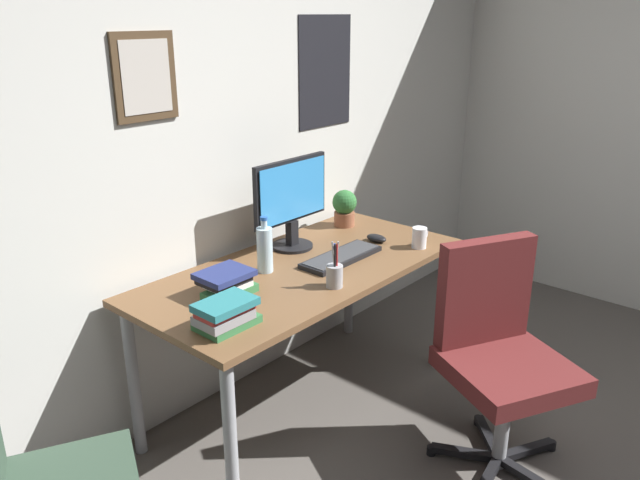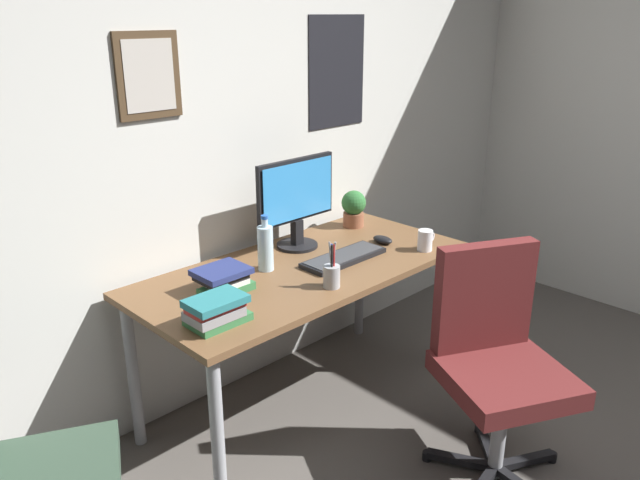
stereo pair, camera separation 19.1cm
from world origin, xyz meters
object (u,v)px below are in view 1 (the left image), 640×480
object	(u,v)px
water_bottle	(265,249)
pen_cup	(335,275)
computer_mouse	(376,238)
potted_plant	(344,207)
monitor	(291,200)
office_chair	(498,347)
coffee_mug_near	(420,237)
book_stack_left	(227,282)
book_stack_right	(225,314)
keyboard	(341,257)

from	to	relation	value
water_bottle	pen_cup	xyz separation A→B (m)	(0.07, -0.34, -0.05)
computer_mouse	potted_plant	bearing A→B (deg)	72.10
monitor	pen_cup	distance (m)	0.54
monitor	pen_cup	size ratio (longest dim) A/B	2.30
office_chair	potted_plant	size ratio (longest dim) A/B	4.87
coffee_mug_near	book_stack_left	world-z (taller)	same
pen_cup	book_stack_right	size ratio (longest dim) A/B	0.87
water_bottle	pen_cup	size ratio (longest dim) A/B	1.26
book_stack_right	keyboard	bearing A→B (deg)	7.80
coffee_mug_near	potted_plant	xyz separation A→B (m)	(0.02, 0.48, 0.05)
book_stack_left	coffee_mug_near	bearing A→B (deg)	-16.54
coffee_mug_near	potted_plant	world-z (taller)	potted_plant
keyboard	book_stack_right	distance (m)	0.80
monitor	book_stack_right	xyz separation A→B (m)	(-0.76, -0.39, -0.19)
keyboard	potted_plant	xyz separation A→B (m)	(0.39, 0.30, 0.09)
coffee_mug_near	office_chair	bearing A→B (deg)	-117.15
monitor	book_stack_right	bearing A→B (deg)	-152.73
keyboard	pen_cup	xyz separation A→B (m)	(-0.26, -0.17, 0.04)
keyboard	computer_mouse	xyz separation A→B (m)	(0.30, 0.02, 0.01)
potted_plant	monitor	bearing A→B (deg)	-177.82
office_chair	water_bottle	world-z (taller)	water_bottle
monitor	potted_plant	size ratio (longest dim) A/B	2.36
keyboard	water_bottle	xyz separation A→B (m)	(-0.33, 0.16, 0.09)
office_chair	keyboard	distance (m)	0.80
office_chair	book_stack_left	distance (m)	1.13
water_bottle	book_stack_right	world-z (taller)	water_bottle
potted_plant	keyboard	bearing A→B (deg)	-142.61
coffee_mug_near	pen_cup	size ratio (longest dim) A/B	0.54
potted_plant	pen_cup	bearing A→B (deg)	-143.91
office_chair	computer_mouse	xyz separation A→B (m)	(0.23, 0.79, 0.22)
computer_mouse	book_stack_left	distance (m)	0.91
keyboard	water_bottle	world-z (taller)	water_bottle
potted_plant	office_chair	bearing A→B (deg)	-106.61
monitor	computer_mouse	world-z (taller)	monitor
water_bottle	book_stack_left	world-z (taller)	water_bottle
keyboard	coffee_mug_near	world-z (taller)	coffee_mug_near
computer_mouse	book_stack_right	size ratio (longest dim) A/B	0.48
coffee_mug_near	book_stack_right	bearing A→B (deg)	176.18
office_chair	pen_cup	xyz separation A→B (m)	(-0.33, 0.60, 0.26)
water_bottle	book_stack_left	size ratio (longest dim) A/B	1.16
office_chair	keyboard	world-z (taller)	office_chair
potted_plant	pen_cup	size ratio (longest dim) A/B	0.98
office_chair	monitor	bearing A→B (deg)	95.74
computer_mouse	water_bottle	distance (m)	0.65
computer_mouse	pen_cup	xyz separation A→B (m)	(-0.56, -0.19, 0.04)
pen_cup	monitor	bearing A→B (deg)	63.92
office_chair	book_stack_left	world-z (taller)	office_chair
monitor	keyboard	world-z (taller)	monitor
keyboard	water_bottle	distance (m)	0.38
book_stack_right	office_chair	bearing A→B (deg)	-37.37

